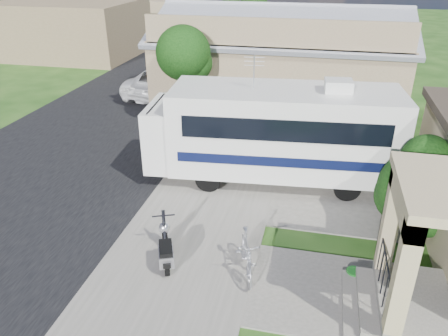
% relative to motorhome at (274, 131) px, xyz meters
% --- Properties ---
extents(ground, '(120.00, 120.00, 0.00)m').
position_rel_motorhome_xyz_m(ground, '(-0.80, -4.56, -1.86)').
color(ground, '#173C10').
extents(street_slab, '(9.00, 80.00, 0.02)m').
position_rel_motorhome_xyz_m(street_slab, '(-8.30, 5.44, -1.85)').
color(street_slab, black).
rests_on(street_slab, ground).
extents(sidewalk_slab, '(4.00, 80.00, 0.06)m').
position_rel_motorhome_xyz_m(sidewalk_slab, '(-1.80, 5.44, -1.83)').
color(sidewalk_slab, '#636059').
rests_on(sidewalk_slab, ground).
extents(driveway_slab, '(7.00, 6.00, 0.05)m').
position_rel_motorhome_xyz_m(driveway_slab, '(0.70, -0.06, -1.84)').
color(driveway_slab, '#636059').
rests_on(driveway_slab, ground).
extents(walk_slab, '(4.00, 3.00, 0.05)m').
position_rel_motorhome_xyz_m(walk_slab, '(2.20, -5.56, -1.84)').
color(walk_slab, '#636059').
rests_on(walk_slab, ground).
extents(warehouse, '(12.50, 8.40, 5.04)m').
position_rel_motorhome_xyz_m(warehouse, '(-0.80, 9.40, 0.12)').
color(warehouse, '#7C654D').
rests_on(warehouse, ground).
extents(distant_bldg_far, '(10.00, 8.00, 4.00)m').
position_rel_motorhome_xyz_m(distant_bldg_far, '(-17.80, 17.44, 0.14)').
color(distant_bldg_far, brown).
rests_on(distant_bldg_far, ground).
extents(distant_bldg_near, '(8.00, 7.00, 3.20)m').
position_rel_motorhome_xyz_m(distant_bldg_near, '(-15.80, 29.44, -0.26)').
color(distant_bldg_near, '#7C654D').
rests_on(distant_bldg_near, ground).
extents(street_tree_a, '(2.44, 2.40, 4.58)m').
position_rel_motorhome_xyz_m(street_tree_a, '(-4.50, 4.49, 1.38)').
color(street_tree_a, black).
rests_on(street_tree_a, ground).
extents(street_tree_b, '(2.44, 2.40, 4.73)m').
position_rel_motorhome_xyz_m(street_tree_b, '(-4.50, 14.49, 1.53)').
color(street_tree_b, black).
rests_on(street_tree_b, ground).
extents(street_tree_c, '(2.44, 2.40, 4.42)m').
position_rel_motorhome_xyz_m(street_tree_c, '(-4.50, 23.49, 1.24)').
color(street_tree_c, black).
rests_on(street_tree_c, ground).
extents(motorhome, '(8.67, 3.40, 4.34)m').
position_rel_motorhome_xyz_m(motorhome, '(0.00, 0.00, 0.00)').
color(motorhome, silver).
rests_on(motorhome, ground).
extents(shrub, '(2.52, 2.41, 3.10)m').
position_rel_motorhome_xyz_m(shrub, '(4.40, -2.51, -0.28)').
color(shrub, black).
rests_on(shrub, ground).
extents(scooter, '(0.91, 1.64, 1.13)m').
position_rel_motorhome_xyz_m(scooter, '(-2.09, -5.36, -1.36)').
color(scooter, black).
rests_on(scooter, ground).
extents(bicycle, '(1.04, 1.93, 1.11)m').
position_rel_motorhome_xyz_m(bicycle, '(0.00, -5.27, -1.31)').
color(bicycle, '#B2B2BA').
rests_on(bicycle, ground).
extents(pickup_truck, '(3.96, 6.46, 1.67)m').
position_rel_motorhome_xyz_m(pickup_truck, '(-7.01, 8.96, -1.03)').
color(pickup_truck, white).
rests_on(pickup_truck, ground).
extents(van, '(2.49, 5.60, 1.60)m').
position_rel_motorhome_xyz_m(van, '(-7.33, 15.16, -1.07)').
color(van, white).
rests_on(van, ground).
extents(garden_hose, '(0.39, 0.39, 0.17)m').
position_rel_motorhome_xyz_m(garden_hose, '(2.67, -4.81, -1.78)').
color(garden_hose, '#136019').
rests_on(garden_hose, ground).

